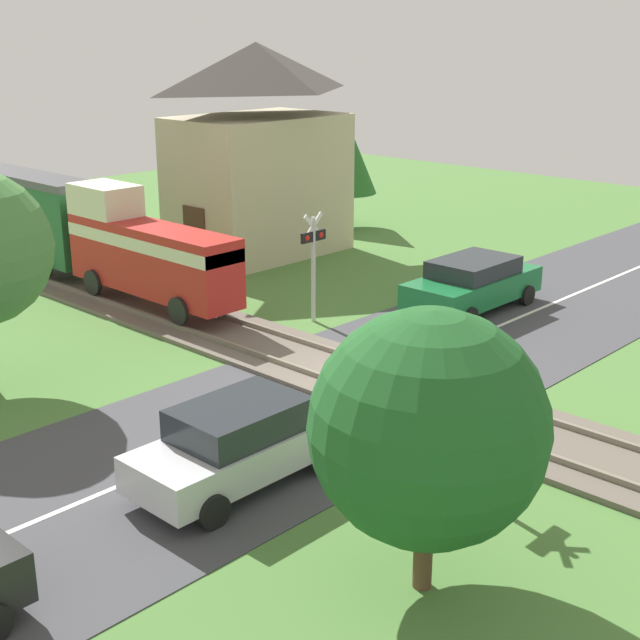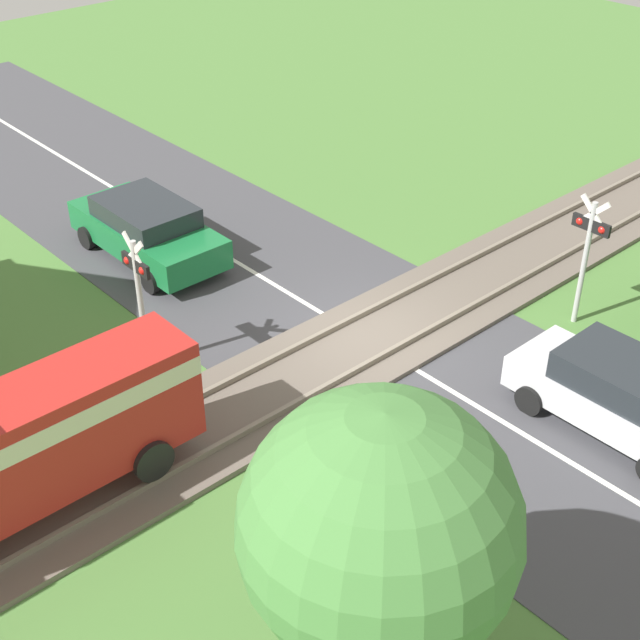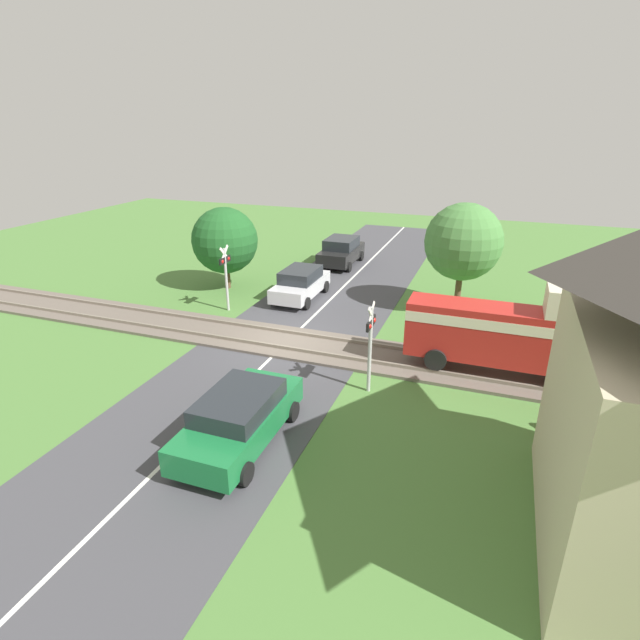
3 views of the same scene
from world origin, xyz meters
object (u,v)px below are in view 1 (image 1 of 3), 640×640
at_px(crossing_signal_east_approach, 313,253).
at_px(pedestrian_by_station, 183,255).
at_px(car_far_side, 473,283).
at_px(station_building, 258,154).
at_px(train, 80,229).
at_px(crossing_signal_west_approach, 450,378).
at_px(car_near_crossing, 239,442).

relative_size(crossing_signal_east_approach, pedestrian_by_station, 2.00).
xyz_separation_m(car_far_side, station_building, (0.48, 9.46, 2.77)).
bearing_deg(car_far_side, station_building, 87.10).
xyz_separation_m(train, station_building, (6.87, -0.68, 1.71)).
height_order(crossing_signal_east_approach, pedestrian_by_station, crossing_signal_east_approach).
height_order(crossing_signal_east_approach, station_building, station_building).
xyz_separation_m(crossing_signal_west_approach, pedestrian_by_station, (5.55, 14.52, -1.26)).
height_order(car_far_side, crossing_signal_east_approach, crossing_signal_east_approach).
bearing_deg(pedestrian_by_station, station_building, 6.00).
bearing_deg(train, crossing_signal_west_approach, -99.03).
bearing_deg(station_building, car_far_side, -92.90).
bearing_deg(car_near_crossing, pedestrian_by_station, 55.62).
bearing_deg(crossing_signal_east_approach, car_far_side, -33.38).
xyz_separation_m(train, pedestrian_by_station, (3.07, -1.08, -1.16)).
relative_size(train, car_far_side, 2.93).
height_order(car_far_side, pedestrian_by_station, pedestrian_by_station).
xyz_separation_m(car_near_crossing, car_far_side, (11.49, 2.88, 0.01)).
height_order(car_near_crossing, station_building, station_building).
height_order(train, car_near_crossing, train).
relative_size(train, pedestrian_by_station, 8.72).
relative_size(crossing_signal_west_approach, station_building, 0.42).
distance_m(train, crossing_signal_east_approach, 7.96).
relative_size(train, car_near_crossing, 3.26).
xyz_separation_m(crossing_signal_west_approach, station_building, (9.35, 14.92, 1.62)).
bearing_deg(crossing_signal_west_approach, station_building, 57.93).
distance_m(train, station_building, 7.11).
bearing_deg(train, crossing_signal_east_approach, -71.86).
height_order(train, car_far_side, train).
bearing_deg(crossing_signal_east_approach, pedestrian_by_station, 84.80).
bearing_deg(crossing_signal_east_approach, car_near_crossing, -144.26).
distance_m(train, crossing_signal_west_approach, 15.79).
height_order(train, crossing_signal_west_approach, train).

